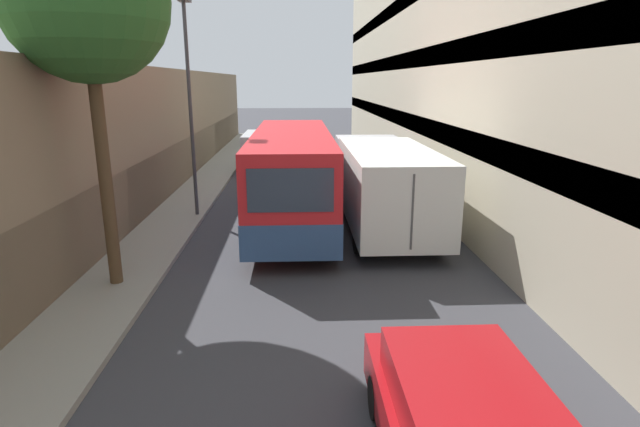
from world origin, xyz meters
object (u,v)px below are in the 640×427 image
at_px(panel_van, 263,150).
at_px(bus, 292,175).
at_px(car_hatchback, 463,425).
at_px(street_tree_left, 85,1).
at_px(street_lamp, 188,67).
at_px(box_truck, 382,180).

bearing_deg(panel_van, bus, -80.54).
distance_m(car_hatchback, street_tree_left, 10.09).
height_order(panel_van, street_lamp, street_lamp).
distance_m(panel_van, street_lamp, 10.08).
xyz_separation_m(car_hatchback, bus, (-2.06, 11.41, 0.88)).
height_order(car_hatchback, street_lamp, street_lamp).
relative_size(car_hatchback, box_truck, 0.44).
distance_m(bus, box_truck, 2.96).
bearing_deg(box_truck, panel_van, 114.22).
relative_size(panel_van, street_lamp, 0.57).
height_order(bus, box_truck, bus).
xyz_separation_m(car_hatchback, box_truck, (0.87, 10.98, 0.77)).
bearing_deg(panel_van, car_hatchback, -80.12).
xyz_separation_m(bus, box_truck, (2.93, -0.42, -0.11)).
height_order(box_truck, street_tree_left, street_tree_left).
distance_m(car_hatchback, panel_van, 21.40).
distance_m(box_truck, street_lamp, 7.25).
bearing_deg(box_truck, car_hatchback, -94.53).
bearing_deg(car_hatchback, street_lamp, 114.22).
distance_m(panel_van, street_tree_left, 16.11).
bearing_deg(street_tree_left, box_truck, 35.89).
height_order(panel_van, street_tree_left, street_tree_left).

